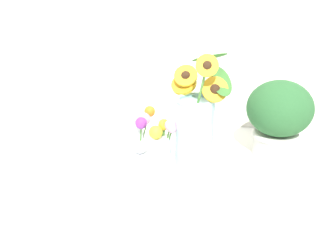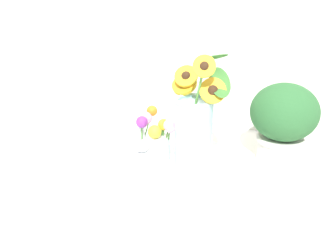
% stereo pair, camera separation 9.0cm
% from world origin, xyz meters
% --- Properties ---
extents(ground_plane, '(6.00, 6.00, 0.00)m').
position_xyz_m(ground_plane, '(0.00, 0.00, 0.00)').
color(ground_plane, silver).
extents(serving_tray, '(0.45, 0.45, 0.02)m').
position_xyz_m(serving_tray, '(0.02, 0.06, 0.01)').
color(serving_tray, silver).
rests_on(serving_tray, ground_plane).
extents(mason_jar_sunflowers, '(0.20, 0.19, 0.37)m').
position_xyz_m(mason_jar_sunflowers, '(0.11, 0.02, 0.16)').
color(mason_jar_sunflowers, '#9ED1D6').
rests_on(mason_jar_sunflowers, serving_tray).
extents(vase_small_center, '(0.09, 0.07, 0.16)m').
position_xyz_m(vase_small_center, '(0.01, 0.02, 0.10)').
color(vase_small_center, white).
rests_on(vase_small_center, serving_tray).
extents(vase_bulb_right, '(0.08, 0.10, 0.16)m').
position_xyz_m(vase_bulb_right, '(-0.08, 0.09, 0.10)').
color(vase_bulb_right, white).
rests_on(vase_bulb_right, serving_tray).
extents(potted_plant, '(0.22, 0.22, 0.27)m').
position_xyz_m(potted_plant, '(0.38, 0.17, 0.15)').
color(potted_plant, beige).
rests_on(potted_plant, ground_plane).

